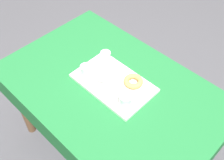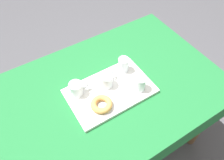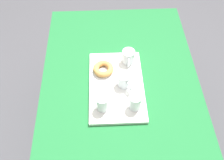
{
  "view_description": "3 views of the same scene",
  "coord_description": "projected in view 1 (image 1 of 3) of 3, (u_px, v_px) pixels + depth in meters",
  "views": [
    {
      "loc": [
        0.74,
        -0.74,
        1.96
      ],
      "look_at": [
        0.01,
        0.0,
        0.79
      ],
      "focal_mm": 44.01,
      "sensor_mm": 36.0,
      "label": 1
    },
    {
      "loc": [
        0.37,
        0.64,
        1.73
      ],
      "look_at": [
        -0.03,
        -0.01,
        0.78
      ],
      "focal_mm": 35.43,
      "sensor_mm": 36.0,
      "label": 2
    },
    {
      "loc": [
        -0.81,
        0.08,
        1.87
      ],
      "look_at": [
        0.02,
        0.05,
        0.76
      ],
      "focal_mm": 41.05,
      "sensor_mm": 36.0,
      "label": 3
    }
  ],
  "objects": [
    {
      "name": "ground_plane",
      "position": [
        111.0,
        146.0,
        2.16
      ],
      "size": [
        6.0,
        6.0,
        0.0
      ],
      "primitive_type": "plane",
      "color": "#47474C"
    },
    {
      "name": "dining_table",
      "position": [
        111.0,
        96.0,
        1.69
      ],
      "size": [
        1.33,
        0.88,
        0.73
      ],
      "color": "#1E6B33",
      "rests_on": "ground"
    },
    {
      "name": "serving_tray",
      "position": [
        114.0,
        83.0,
        1.62
      ],
      "size": [
        0.47,
        0.29,
        0.02
      ],
      "primitive_type": "cube",
      "color": "white",
      "rests_on": "dining_table"
    },
    {
      "name": "tea_mug_left",
      "position": [
        108.0,
        81.0,
        1.57
      ],
      "size": [
        0.1,
        0.08,
        0.08
      ],
      "color": "white",
      "rests_on": "serving_tray"
    },
    {
      "name": "tea_mug_right",
      "position": [
        125.0,
        101.0,
        1.48
      ],
      "size": [
        0.11,
        0.07,
        0.08
      ],
      "color": "white",
      "rests_on": "serving_tray"
    },
    {
      "name": "water_glass_near",
      "position": [
        86.0,
        72.0,
        1.61
      ],
      "size": [
        0.06,
        0.06,
        0.09
      ],
      "color": "white",
      "rests_on": "serving_tray"
    },
    {
      "name": "water_glass_far",
      "position": [
        106.0,
        58.0,
        1.69
      ],
      "size": [
        0.06,
        0.06,
        0.09
      ],
      "color": "white",
      "rests_on": "serving_tray"
    },
    {
      "name": "donut_plate_left",
      "position": [
        133.0,
        84.0,
        1.6
      ],
      "size": [
        0.12,
        0.12,
        0.01
      ],
      "primitive_type": "cylinder",
      "color": "silver",
      "rests_on": "serving_tray"
    },
    {
      "name": "sugar_donut_left",
      "position": [
        133.0,
        81.0,
        1.59
      ],
      "size": [
        0.11,
        0.11,
        0.03
      ],
      "primitive_type": "torus",
      "color": "tan",
      "rests_on": "donut_plate_left"
    }
  ]
}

